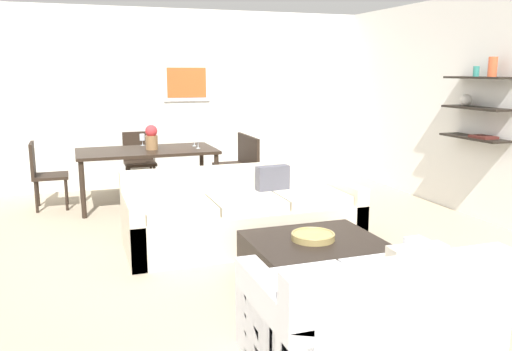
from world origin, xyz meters
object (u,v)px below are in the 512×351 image
Objects in this scene: dining_chair_right_near at (245,165)px; wine_glass_head at (142,138)px; dining_table at (147,155)px; wine_glass_right_far at (194,137)px; loveseat_white at (369,317)px; sofa_beige at (244,217)px; decorative_bowl at (313,236)px; dining_chair_left_far at (43,171)px; dining_chair_right_far at (236,160)px; wine_glass_right_near at (198,140)px; dining_chair_head at (139,158)px; centerpiece_vase at (152,137)px; coffee_table at (316,262)px.

wine_glass_head is at bearing 154.21° from dining_chair_right_near.
wine_glass_right_far reaches higher than dining_table.
loveseat_white is 4.55m from wine_glass_right_far.
sofa_beige reaches higher than decorative_bowl.
dining_chair_right_far is at bearing 0.00° from dining_chair_left_far.
wine_glass_head is 0.99× the size of wine_glass_right_near.
decorative_bowl is at bearing -73.31° from dining_table.
wine_glass_head is at bearing 90.00° from dining_table.
wine_glass_right_near reaches higher than wine_glass_head.
dining_table is 0.90m from dining_chair_head.
sofa_beige is 2.97m from dining_chair_head.
dining_chair_head is 1.00× the size of dining_chair_left_far.
dining_table is (-0.95, 3.15, 0.27)m from decorative_bowl.
sofa_beige is at bearing -47.71° from dining_chair_left_far.
loveseat_white is 5.05m from dining_chair_left_far.
wine_glass_head is 0.86m from wine_glass_right_near.
dining_chair_right_far is 1.00× the size of dining_chair_left_far.
wine_glass_right_far reaches higher than sofa_beige.
dining_chair_right_near is at bearing 82.20° from loveseat_white.
dining_table is (-0.70, 2.00, 0.39)m from sofa_beige.
dining_chair_right_near is (0.57, 4.18, 0.21)m from loveseat_white.
sofa_beige is 2.72× the size of dining_chair_right_far.
centerpiece_vase is at bearing 105.65° from decorative_bowl.
dining_chair_right_far is 1.33m from centerpiece_vase.
coffee_table is at bearing 79.50° from loveseat_white.
decorative_bowl is at bearing -76.82° from dining_chair_head.
sofa_beige is at bearing 90.77° from loveseat_white.
wine_glass_head reaches higher than dining_chair_head.
dining_chair_head is (0.00, 0.88, -0.18)m from dining_table.
wine_glass_head is at bearing 98.78° from centerpiece_vase.
dining_chair_right_near and dining_chair_left_far have the same top height.
centerpiece_vase is at bearing 105.80° from coffee_table.
wine_glass_right_far is (-0.06, 4.51, 0.58)m from loveseat_white.
dining_chair_left_far is 5.43× the size of wine_glass_head.
dining_chair_right_far is at bearing -27.09° from dining_chair_head.
wine_glass_right_far is (-0.27, 3.27, 0.46)m from decorative_bowl.
wine_glass_right_far is (1.98, -0.10, 0.37)m from dining_chair_left_far.
dining_chair_right_far is at bearing 27.62° from wine_glass_right_near.
dining_chair_left_far is at bearing 170.46° from wine_glass_right_near.
coffee_table is 1.24× the size of dining_chair_right_far.
loveseat_white is 8.72× the size of wine_glass_head.
dining_chair_right_far is 1.00× the size of dining_chair_head.
centerpiece_vase is at bearing -17.54° from dining_table.
loveseat_white is at bearing -89.23° from sofa_beige.
dining_chair_left_far is at bearing 180.00° from dining_chair_right_far.
dining_chair_right_near is at bearing -8.64° from wine_glass_right_near.
wine_glass_right_far is at bearing 90.00° from wine_glass_right_near.
dining_chair_head is 1.08m from wine_glass_right_far.
dining_chair_right_near is 1.00× the size of dining_chair_right_far.
dining_table is 1.34m from dining_chair_left_far.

